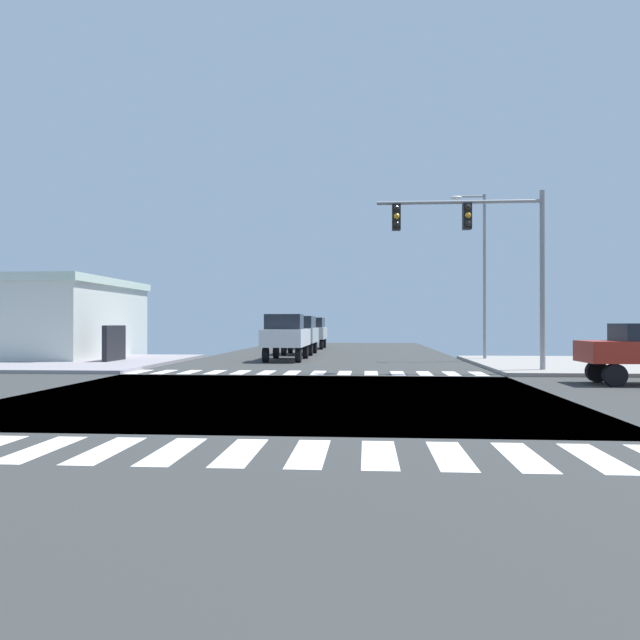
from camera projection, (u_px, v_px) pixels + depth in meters
name	position (u px, v px, depth m)	size (l,w,h in m)	color
ground	(288.00, 396.00, 16.22)	(90.00, 90.00, 0.05)	#333434
sidewalk_corner_ne	(614.00, 365.00, 27.22)	(12.00, 12.00, 0.14)	gray
sidewalk_corner_nw	(47.00, 362.00, 29.17)	(12.00, 12.00, 0.14)	gray
crosswalk_near	(207.00, 452.00, 8.96)	(13.50, 2.00, 0.01)	silver
crosswalk_far	(305.00, 373.00, 23.52)	(13.50, 2.00, 0.01)	silver
traffic_signal_mast	(479.00, 239.00, 23.53)	(6.36, 0.55, 6.93)	gray
street_lamp	(480.00, 262.00, 30.93)	(1.78, 0.32, 8.38)	gray
bank_building	(2.00, 319.00, 33.37)	(14.46, 9.83, 4.27)	silver
suv_farside_1	(312.00, 330.00, 46.71)	(1.96, 4.60, 2.34)	black
pickup_leading_2	(286.00, 335.00, 31.36)	(2.00, 5.10, 2.35)	black
suv_trailing_2	(300.00, 332.00, 37.87)	(1.96, 4.60, 2.34)	black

